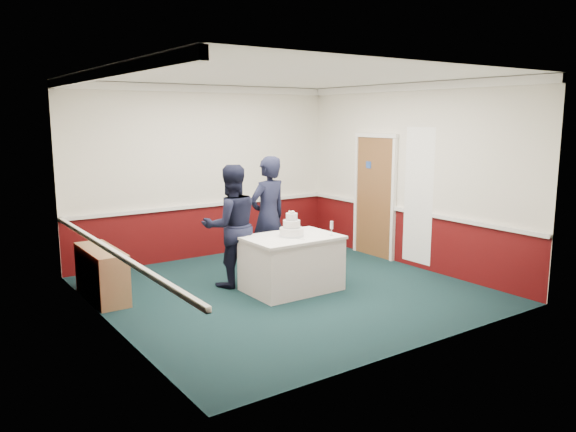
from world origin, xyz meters
TOP-DOWN VIEW (x-y plane):
  - ground at (0.00, 0.00)m, footprint 5.00×5.00m
  - room_shell at (0.08, 0.61)m, footprint 5.00×5.00m
  - sideboard at (-2.28, 1.12)m, footprint 0.41×1.20m
  - cake_table at (0.07, -0.04)m, footprint 1.32×0.92m
  - wedding_cake at (0.07, -0.04)m, footprint 0.35×0.35m
  - cake_knife at (0.04, -0.24)m, footprint 0.09×0.21m
  - champagne_flute at (0.57, -0.32)m, footprint 0.05×0.05m
  - person_man at (-0.52, 0.65)m, footprint 0.97×0.82m
  - person_woman at (0.21, 0.78)m, footprint 0.75×0.55m

SIDE VIEW (x-z plane):
  - ground at x=0.00m, z-range 0.00..0.00m
  - sideboard at x=-2.28m, z-range 0.00..0.70m
  - cake_table at x=0.07m, z-range 0.01..0.80m
  - cake_knife at x=0.04m, z-range 0.79..0.79m
  - person_man at x=-0.52m, z-range 0.00..1.79m
  - wedding_cake at x=0.07m, z-range 0.72..1.08m
  - champagne_flute at x=0.57m, z-range 0.83..1.03m
  - person_woman at x=0.21m, z-range 0.00..1.87m
  - room_shell at x=0.08m, z-range 0.47..3.47m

